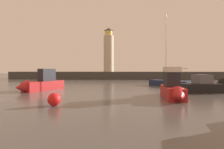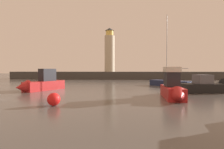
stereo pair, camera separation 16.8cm
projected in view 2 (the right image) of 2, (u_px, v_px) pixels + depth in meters
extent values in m
plane|color=#4C4742|center=(123.00, 88.00, 28.66)|extent=(220.00, 220.00, 0.00)
cube|color=#423F3D|center=(123.00, 75.00, 56.18)|extent=(70.82, 4.97, 2.30)
cylinder|color=beige|center=(110.00, 54.00, 56.25)|extent=(3.13, 3.13, 11.32)
cylinder|color=#F2CC59|center=(110.00, 33.00, 56.08)|extent=(2.35, 2.35, 1.58)
cone|color=#33383D|center=(110.00, 29.00, 56.05)|extent=(2.82, 2.82, 0.91)
cube|color=#B21E1E|center=(45.00, 86.00, 25.41)|extent=(4.35, 6.15, 1.29)
cone|color=#B21E1E|center=(22.00, 87.00, 22.44)|extent=(2.33, 2.28, 1.77)
cube|color=#232328|center=(47.00, 75.00, 25.77)|extent=(2.09, 2.55, 1.77)
cube|color=black|center=(205.00, 88.00, 22.81)|extent=(6.35, 3.37, 1.14)
cube|color=#595960|center=(203.00, 79.00, 22.74)|extent=(2.12, 2.16, 1.13)
cube|color=#B21E1E|center=(172.00, 92.00, 18.32)|extent=(2.05, 5.50, 1.17)
cone|color=#B21E1E|center=(179.00, 96.00, 15.25)|extent=(1.67, 1.59, 1.56)
cube|color=#232328|center=(172.00, 79.00, 18.58)|extent=(1.48, 2.32, 1.50)
cube|color=silver|center=(172.00, 69.00, 18.56)|extent=(1.62, 2.55, 0.52)
cube|color=#1E284C|center=(170.00, 83.00, 31.31)|extent=(6.57, 6.94, 1.02)
cylinder|color=#B7B7BC|center=(167.00, 47.00, 31.72)|extent=(0.12, 0.12, 11.71)
cylinder|color=#B7B7BC|center=(177.00, 68.00, 30.23)|extent=(2.80, 3.08, 0.09)
sphere|color=red|center=(54.00, 99.00, 14.31)|extent=(1.05, 1.05, 1.05)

